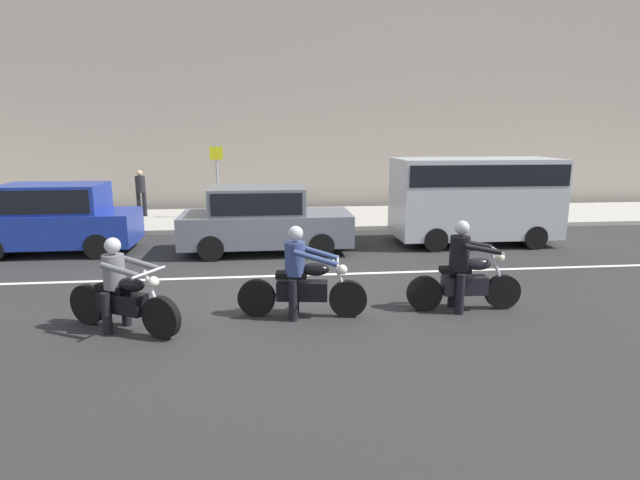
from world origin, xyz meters
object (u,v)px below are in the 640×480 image
parked_sedan_slate_gray (263,219)px  street_sign_post (217,175)px  motorcycle_with_rider_black_leather (464,274)px  pedestrian_bystander (141,190)px  motorcycle_with_rider_denim_blue (301,280)px  parked_van_silver (475,195)px  motorcycle_with_rider_gray (121,293)px  parked_hatchback_cobalt_blue (55,218)px

parked_sedan_slate_gray → street_sign_post: size_ratio=1.75×
motorcycle_with_rider_black_leather → pedestrian_bystander: (-7.87, 10.19, 0.43)m
motorcycle_with_rider_denim_blue → street_sign_post: street_sign_post is taller
pedestrian_bystander → parked_van_silver: bearing=-25.9°
motorcycle_with_rider_gray → pedestrian_bystander: (-2.14, 10.56, 0.47)m
motorcycle_with_rider_denim_blue → parked_hatchback_cobalt_blue: (-6.00, 5.28, 0.29)m
motorcycle_with_rider_denim_blue → parked_sedan_slate_gray: (-0.66, 4.81, 0.24)m
motorcycle_with_rider_denim_blue → parked_hatchback_cobalt_blue: bearing=138.7°
motorcycle_with_rider_denim_blue → parked_hatchback_cobalt_blue: parked_hatchback_cobalt_blue is taller
pedestrian_bystander → motorcycle_with_rider_black_leather: bearing=-52.3°
parked_sedan_slate_gray → motorcycle_with_rider_black_leather: bearing=-53.5°
parked_van_silver → pedestrian_bystander: bearing=154.1°
motorcycle_with_rider_black_leather → pedestrian_bystander: size_ratio=1.25×
motorcycle_with_rider_black_leather → parked_sedan_slate_gray: 5.95m
parked_sedan_slate_gray → parked_hatchback_cobalt_blue: parked_hatchback_cobalt_blue is taller
motorcycle_with_rider_denim_blue → parked_sedan_slate_gray: size_ratio=0.50×
motorcycle_with_rider_denim_blue → motorcycle_with_rider_black_leather: 2.87m
motorcycle_with_rider_gray → parked_van_silver: size_ratio=0.44×
motorcycle_with_rider_denim_blue → pedestrian_bystander: size_ratio=1.35×
parked_hatchback_cobalt_blue → pedestrian_bystander: (0.99, 4.95, 0.16)m
parked_van_silver → street_sign_post: 8.61m
parked_hatchback_cobalt_blue → street_sign_post: bearing=48.6°
motorcycle_with_rider_black_leather → pedestrian_bystander: 12.89m
parked_sedan_slate_gray → street_sign_post: bearing=108.5°
motorcycle_with_rider_denim_blue → parked_sedan_slate_gray: 4.86m
motorcycle_with_rider_denim_blue → motorcycle_with_rider_gray: 2.88m
motorcycle_with_rider_gray → parked_hatchback_cobalt_blue: parked_hatchback_cobalt_blue is taller
parked_van_silver → street_sign_post: street_sign_post is taller
parked_van_silver → parked_sedan_slate_gray: bearing=-175.6°
parked_van_silver → pedestrian_bystander: 11.37m
parked_hatchback_cobalt_blue → pedestrian_bystander: 5.05m
motorcycle_with_rider_denim_blue → pedestrian_bystander: bearing=116.1°
motorcycle_with_rider_gray → parked_van_silver: bearing=34.7°
motorcycle_with_rider_denim_blue → parked_van_silver: (5.22, 5.26, 0.73)m
motorcycle_with_rider_gray → parked_hatchback_cobalt_blue: bearing=119.2°
parked_sedan_slate_gray → motorcycle_with_rider_gray: bearing=-113.1°
pedestrian_bystander → parked_hatchback_cobalt_blue: bearing=-101.4°
motorcycle_with_rider_gray → motorcycle_with_rider_black_leather: 5.74m
motorcycle_with_rider_denim_blue → pedestrian_bystander: (-5.00, 10.22, 0.45)m
parked_hatchback_cobalt_blue → motorcycle_with_rider_black_leather: bearing=-30.6°
motorcycle_with_rider_denim_blue → street_sign_post: bearing=103.2°
motorcycle_with_rider_black_leather → parked_sedan_slate_gray: size_ratio=0.47×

